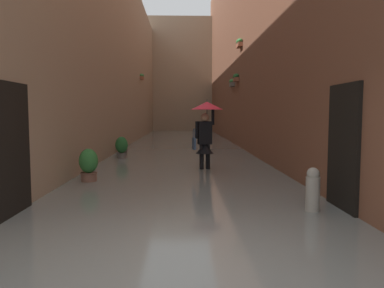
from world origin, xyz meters
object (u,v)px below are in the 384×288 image
Objects in this scene: potted_plant_mid_right at (121,149)px; mooring_bollard at (312,194)px; person_wading at (206,124)px; potted_plant_far_right at (88,167)px; potted_plant_near_right at (123,148)px.

mooring_bollard is (-4.21, 7.15, -0.06)m from potted_plant_mid_right.
person_wading reaches higher than potted_plant_far_right.
potted_plant_near_right is at bearing -88.11° from potted_plant_far_right.
potted_plant_near_right is 10.00m from mooring_bollard.
mooring_bollard is at bearing 107.44° from person_wading.
potted_plant_mid_right is 1.05× the size of mooring_bollard.
person_wading is at bearing 137.09° from potted_plant_mid_right.
potted_plant_near_right is 0.71× the size of potted_plant_far_right.
potted_plant_mid_right reaches higher than potted_plant_near_right.
potted_plant_far_right is at bearing 32.92° from person_wading.
potted_plant_mid_right is at bearing -59.51° from mooring_bollard.
mooring_bollard is (-4.46, 8.95, 0.09)m from potted_plant_near_right.
potted_plant_mid_right is at bearing -42.91° from person_wading.
person_wading is at bearing 124.62° from potted_plant_near_right.
potted_plant_mid_right is 8.30m from mooring_bollard.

